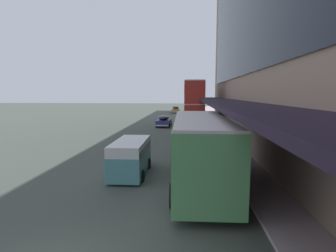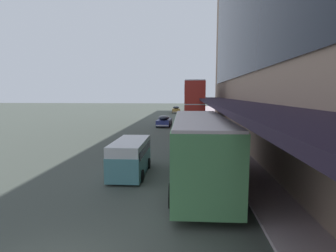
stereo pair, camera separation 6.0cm
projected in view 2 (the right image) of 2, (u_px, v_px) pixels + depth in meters
name	position (u px, v px, depth m)	size (l,w,h in m)	color
transit_bus_kerbside_front	(200.00, 146.00, 13.30)	(2.98, 9.72, 3.44)	#54985C
transit_bus_kerbside_rear	(194.00, 102.00, 37.16)	(2.91, 10.00, 6.34)	#AC271E
sedan_oncoming_rear	(198.00, 138.00, 22.75)	(2.09, 4.42, 1.49)	beige
sedan_second_mid	(176.00, 110.00, 63.22)	(2.14, 4.93, 1.66)	olive
sedan_oncoming_front	(164.00, 121.00, 37.10)	(2.02, 4.52, 1.56)	navy
vw_van	(131.00, 155.00, 15.10)	(1.94, 4.57, 1.96)	teal
pedestrian_at_kerb	(240.00, 155.00, 14.79)	(0.33, 0.62, 1.86)	#362912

